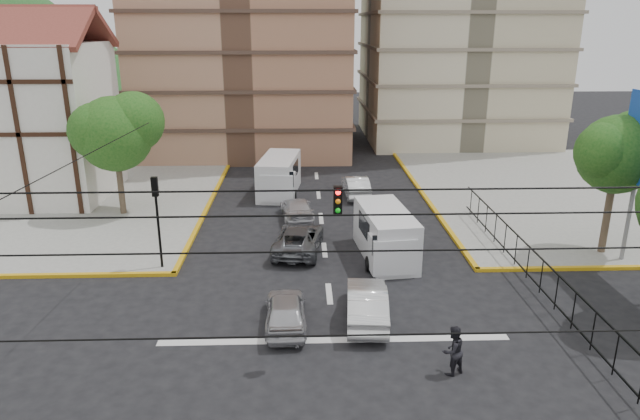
{
  "coord_description": "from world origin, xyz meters",
  "views": [
    {
      "loc": [
        -1.14,
        -17.27,
        11.16
      ],
      "look_at": [
        -0.41,
        4.47,
        4.0
      ],
      "focal_mm": 32.0,
      "sensor_mm": 36.0,
      "label": 1
    }
  ],
  "objects_px": {
    "car_silver_front_left": "(286,310)",
    "car_white_front_right": "(367,303)",
    "traffic_light_nw": "(157,207)",
    "van_left_lane": "(279,177)",
    "van_right_lane": "(386,237)",
    "pedestrian_crosswalk": "(453,350)"
  },
  "relations": [
    {
      "from": "car_silver_front_left",
      "to": "car_white_front_right",
      "type": "bearing_deg",
      "value": -174.81
    },
    {
      "from": "traffic_light_nw",
      "to": "van_left_lane",
      "type": "relative_size",
      "value": 0.74
    },
    {
      "from": "van_left_lane",
      "to": "car_white_front_right",
      "type": "bearing_deg",
      "value": -69.33
    },
    {
      "from": "van_right_lane",
      "to": "car_white_front_right",
      "type": "relative_size",
      "value": 1.28
    },
    {
      "from": "traffic_light_nw",
      "to": "car_silver_front_left",
      "type": "distance_m",
      "value": 8.47
    },
    {
      "from": "traffic_light_nw",
      "to": "car_silver_front_left",
      "type": "height_order",
      "value": "traffic_light_nw"
    },
    {
      "from": "car_white_front_right",
      "to": "traffic_light_nw",
      "type": "bearing_deg",
      "value": -24.49
    },
    {
      "from": "car_silver_front_left",
      "to": "car_white_front_right",
      "type": "xyz_separation_m",
      "value": [
        3.17,
        0.38,
        0.06
      ]
    },
    {
      "from": "car_silver_front_left",
      "to": "car_white_front_right",
      "type": "height_order",
      "value": "car_white_front_right"
    },
    {
      "from": "traffic_light_nw",
      "to": "pedestrian_crosswalk",
      "type": "xyz_separation_m",
      "value": [
        11.59,
        -8.82,
        -2.24
      ]
    },
    {
      "from": "van_left_lane",
      "to": "car_white_front_right",
      "type": "relative_size",
      "value": 1.34
    },
    {
      "from": "traffic_light_nw",
      "to": "pedestrian_crosswalk",
      "type": "bearing_deg",
      "value": -37.26
    },
    {
      "from": "van_right_lane",
      "to": "van_left_lane",
      "type": "height_order",
      "value": "van_left_lane"
    },
    {
      "from": "pedestrian_crosswalk",
      "to": "traffic_light_nw",
      "type": "bearing_deg",
      "value": -65.88
    },
    {
      "from": "van_right_lane",
      "to": "pedestrian_crosswalk",
      "type": "distance_m",
      "value": 9.78
    },
    {
      "from": "van_left_lane",
      "to": "car_silver_front_left",
      "type": "height_order",
      "value": "van_left_lane"
    },
    {
      "from": "car_silver_front_left",
      "to": "car_white_front_right",
      "type": "relative_size",
      "value": 0.89
    },
    {
      "from": "van_right_lane",
      "to": "van_left_lane",
      "type": "distance_m",
      "value": 12.68
    },
    {
      "from": "van_left_lane",
      "to": "van_right_lane",
      "type": "bearing_deg",
      "value": -55.98
    },
    {
      "from": "car_white_front_right",
      "to": "pedestrian_crosswalk",
      "type": "bearing_deg",
      "value": 127.57
    },
    {
      "from": "car_silver_front_left",
      "to": "van_right_lane",
      "type": "bearing_deg",
      "value": -128.49
    },
    {
      "from": "van_left_lane",
      "to": "car_silver_front_left",
      "type": "relative_size",
      "value": 1.51
    }
  ]
}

